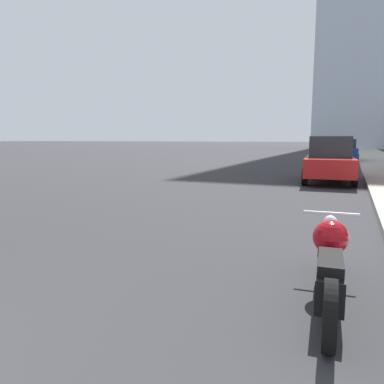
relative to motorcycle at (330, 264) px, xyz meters
The scene contains 4 objects.
sidewalk 36.19m from the motorcycle, 86.59° to the left, with size 2.90×240.00×0.15m.
motorcycle is the anchor object (origin of this frame).
parked_car_red 11.14m from the motorcycle, 92.95° to the left, with size 2.01×4.60×1.71m.
parked_car_blue 24.14m from the motorcycle, 90.70° to the left, with size 1.93×4.49×1.59m.
Camera 1 is at (3.40, 0.02, 1.62)m, focal length 35.00 mm.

